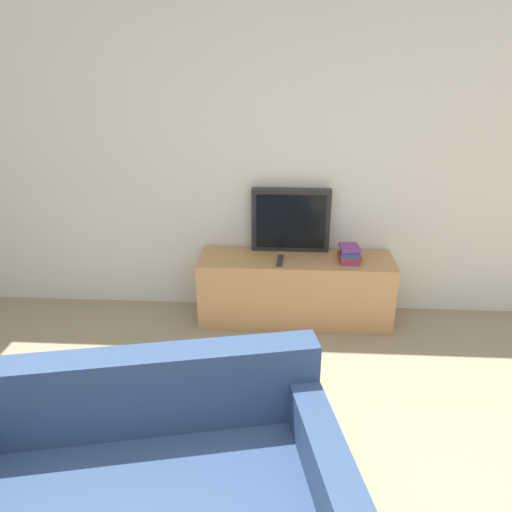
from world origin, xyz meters
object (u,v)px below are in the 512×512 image
television (291,220)px  remote_on_stand (280,261)px  tv_stand (295,289)px  couch (143,509)px  book_stack (349,254)px

television → remote_on_stand: 0.36m
tv_stand → television: television is taller
couch → remote_on_stand: (0.54, 2.04, 0.26)m
tv_stand → book_stack: book_stack is taller
book_stack → remote_on_stand: (-0.53, -0.05, -0.05)m
tv_stand → television: bearing=105.7°
book_stack → tv_stand: bearing=176.4°
tv_stand → couch: size_ratio=0.86×
tv_stand → couch: (-0.66, -2.12, 0.02)m
tv_stand → couch: bearing=-107.4°
tv_stand → remote_on_stand: bearing=-147.3°
couch → book_stack: size_ratio=8.34×
book_stack → remote_on_stand: size_ratio=1.10×
remote_on_stand → book_stack: bearing=5.8°
tv_stand → couch: couch is taller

